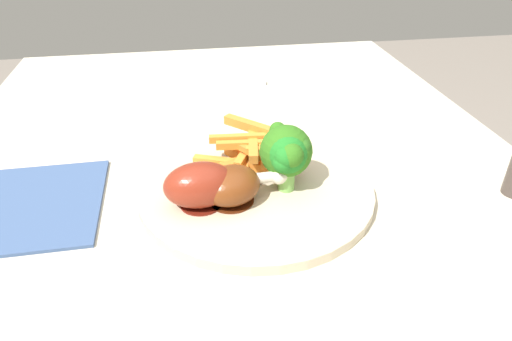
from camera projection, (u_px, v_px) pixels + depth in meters
The scene contains 10 objects.
dining_table at pixel (247, 273), 0.57m from camera, with size 1.22×0.78×0.72m.
dinner_plate at pixel (256, 189), 0.54m from camera, with size 0.27×0.27×0.01m, color beige.
broccoli_floret_front at pixel (287, 156), 0.51m from camera, with size 0.05×0.05×0.07m.
broccoli_floret_middle at pixel (284, 151), 0.52m from camera, with size 0.07×0.06×0.07m.
broccoli_floret_back at pixel (288, 153), 0.51m from camera, with size 0.04×0.05×0.07m.
carrot_fries_pile at pixel (248, 150), 0.57m from camera, with size 0.12×0.13×0.04m.
chicken_drumstick_near at pixel (235, 187), 0.50m from camera, with size 0.08×0.12×0.04m.
chicken_drumstick_far at pixel (204, 183), 0.50m from camera, with size 0.06×0.14×0.05m.
fork at pixel (212, 82), 0.85m from camera, with size 0.19×0.01×0.01m, color silver.
napkin at pixel (38, 205), 0.52m from camera, with size 0.17×0.14×0.00m, color #3D5684.
Camera 1 is at (0.42, -0.06, 1.03)m, focal length 32.25 mm.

